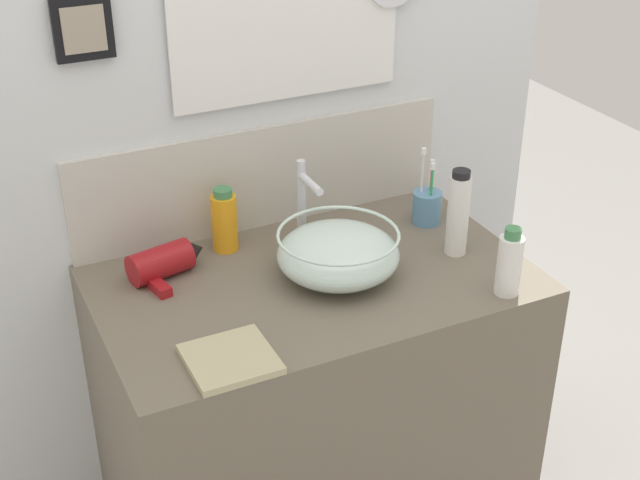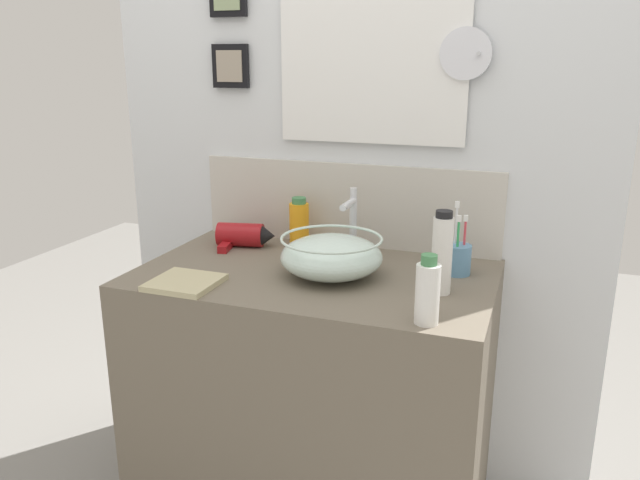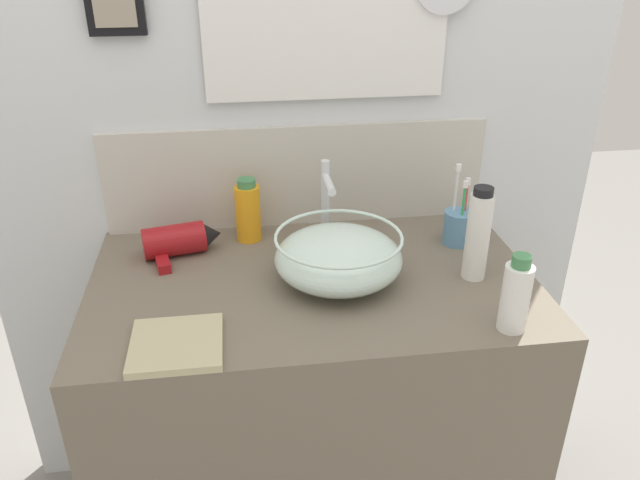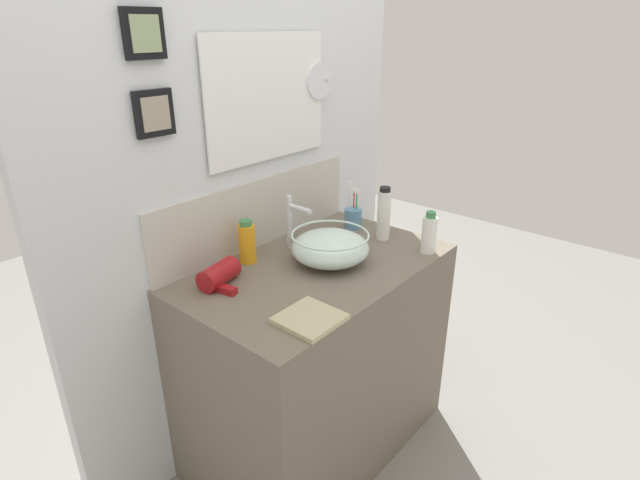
# 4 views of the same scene
# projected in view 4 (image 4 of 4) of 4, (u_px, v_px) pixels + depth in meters

# --- Properties ---
(ground_plane) EXTENTS (6.00, 6.00, 0.00)m
(ground_plane) POSITION_uv_depth(u_px,v_px,m) (317.00, 439.00, 2.19)
(ground_plane) COLOR gray
(vanity_counter) EXTENTS (1.03, 0.63, 0.85)m
(vanity_counter) POSITION_uv_depth(u_px,v_px,m) (317.00, 360.00, 2.02)
(vanity_counter) COLOR #6B6051
(vanity_counter) RESTS_ON ground
(back_panel) EXTENTS (1.68, 0.10, 2.57)m
(back_panel) POSITION_uv_depth(u_px,v_px,m) (248.00, 137.00, 1.88)
(back_panel) COLOR silver
(back_panel) RESTS_ON ground
(glass_bowl_sink) EXTENTS (0.29, 0.29, 0.12)m
(glass_bowl_sink) POSITION_uv_depth(u_px,v_px,m) (330.00, 247.00, 1.86)
(glass_bowl_sink) COLOR silver
(glass_bowl_sink) RESTS_ON vanity_counter
(faucet) EXTENTS (0.02, 0.12, 0.22)m
(faucet) POSITION_uv_depth(u_px,v_px,m) (292.00, 219.00, 1.95)
(faucet) COLOR silver
(faucet) RESTS_ON vanity_counter
(hair_drier) EXTENTS (0.20, 0.16, 0.08)m
(hair_drier) POSITION_uv_depth(u_px,v_px,m) (222.00, 273.00, 1.72)
(hair_drier) COLOR maroon
(hair_drier) RESTS_ON vanity_counter
(toothbrush_cup) EXTENTS (0.08, 0.08, 0.21)m
(toothbrush_cup) POSITION_uv_depth(u_px,v_px,m) (353.00, 217.00, 2.19)
(toothbrush_cup) COLOR #598CB2
(toothbrush_cup) RESTS_ON vanity_counter
(lotion_bottle) EXTENTS (0.05, 0.05, 0.23)m
(lotion_bottle) POSITION_uv_depth(u_px,v_px,m) (384.00, 214.00, 2.05)
(lotion_bottle) COLOR white
(lotion_bottle) RESTS_ON vanity_counter
(spray_bottle) EXTENTS (0.06, 0.06, 0.17)m
(spray_bottle) POSITION_uv_depth(u_px,v_px,m) (247.00, 242.00, 1.86)
(spray_bottle) COLOR orange
(spray_bottle) RESTS_ON vanity_counter
(shampoo_bottle) EXTENTS (0.06, 0.06, 0.17)m
(shampoo_bottle) POSITION_uv_depth(u_px,v_px,m) (429.00, 234.00, 1.94)
(shampoo_bottle) COLOR white
(shampoo_bottle) RESTS_ON vanity_counter
(hand_towel) EXTENTS (0.18, 0.18, 0.02)m
(hand_towel) POSITION_uv_depth(u_px,v_px,m) (310.00, 319.00, 1.51)
(hand_towel) COLOR tan
(hand_towel) RESTS_ON vanity_counter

